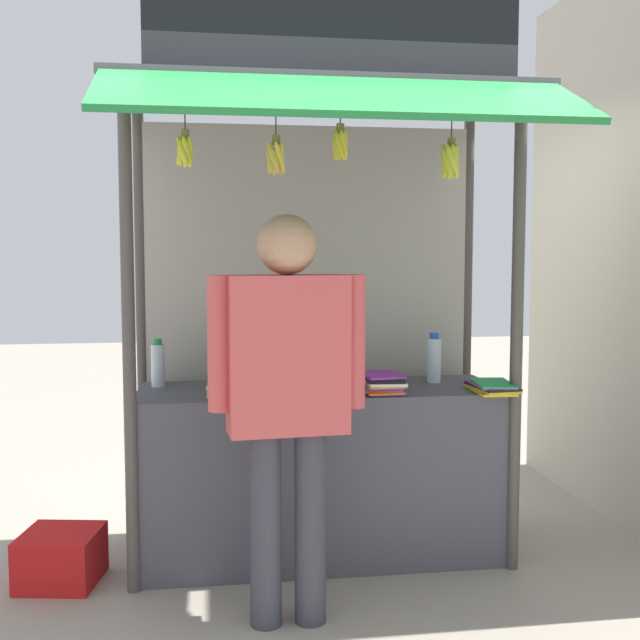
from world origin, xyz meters
TOP-DOWN VIEW (x-y plane):
  - ground_plane at (0.00, 0.00)m, footprint 20.00×20.00m
  - stall_counter at (0.00, 0.00)m, footprint 1.84×0.63m
  - stall_structure at (0.00, 0.10)m, footprint 2.04×1.48m
  - water_bottle_right at (-0.40, 0.25)m, footprint 0.09×0.09m
  - water_bottle_center at (-0.82, 0.17)m, footprint 0.07×0.07m
  - water_bottle_front_left at (-0.03, 0.22)m, footprint 0.07×0.07m
  - water_bottle_far_right at (0.63, 0.09)m, footprint 0.07×0.07m
  - magazine_stack_back_left at (-0.44, -0.09)m, footprint 0.27×0.28m
  - magazine_stack_front_right at (0.03, -0.04)m, footprint 0.28×0.32m
  - magazine_stack_mid_right at (0.29, -0.17)m, footprint 0.22×0.27m
  - magazine_stack_far_left at (0.83, -0.24)m, footprint 0.21×0.32m
  - banana_bunch_inner_right at (0.03, -0.42)m, footprint 0.08×0.08m
  - banana_bunch_leftmost at (0.54, -0.42)m, footprint 0.11×0.11m
  - banana_bunch_rightmost at (-0.26, -0.42)m, footprint 0.10×0.10m
  - banana_bunch_inner_left at (-0.66, -0.42)m, footprint 0.09×0.10m
  - vendor_person at (-0.24, -0.73)m, footprint 0.65×0.25m
  - plastic_crate at (-1.27, -0.17)m, footprint 0.41×0.41m
  - neighbour_wall at (1.87, 0.30)m, footprint 0.20×2.40m

SIDE VIEW (x-z plane):
  - ground_plane at x=0.00m, z-range 0.00..0.00m
  - plastic_crate at x=-1.27m, z-range 0.00..0.25m
  - stall_counter at x=0.00m, z-range 0.00..0.88m
  - magazine_stack_far_left at x=0.83m, z-range 0.88..0.93m
  - magazine_stack_front_right at x=0.03m, z-range 0.88..0.94m
  - magazine_stack_back_left at x=-0.44m, z-range 0.88..0.96m
  - magazine_stack_mid_right at x=0.29m, z-range 0.88..0.97m
  - water_bottle_center at x=-0.82m, z-range 0.87..1.12m
  - water_bottle_front_left at x=-0.03m, z-range 0.87..1.13m
  - water_bottle_far_right at x=0.63m, z-range 0.87..1.14m
  - water_bottle_right at x=-0.40m, z-range 0.87..1.18m
  - vendor_person at x=-0.24m, z-range 0.18..1.90m
  - neighbour_wall at x=1.87m, z-range 0.00..3.23m
  - stall_structure at x=0.00m, z-range 0.27..2.97m
  - banana_bunch_leftmost at x=0.54m, z-range 1.83..2.15m
  - banana_bunch_rightmost at x=-0.26m, z-range 1.84..2.15m
  - banana_bunch_inner_left at x=-0.66m, z-range 1.87..2.15m
  - banana_bunch_inner_right at x=0.03m, z-range 1.93..2.17m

